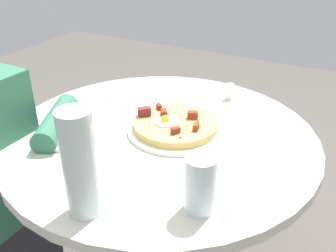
# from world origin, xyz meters

# --- Properties ---
(dining_table) EXTENTS (0.93, 0.93, 0.74)m
(dining_table) POSITION_xyz_m (0.00, 0.00, 0.56)
(dining_table) COLOR beige
(dining_table) RESTS_ON ground_plane
(pizza_plate) EXTENTS (0.29, 0.29, 0.01)m
(pizza_plate) POSITION_xyz_m (0.04, 0.03, 0.75)
(pizza_plate) COLOR silver
(pizza_plate) RESTS_ON dining_table
(breakfast_pizza) EXTENTS (0.25, 0.25, 0.05)m
(breakfast_pizza) POSITION_xyz_m (0.03, 0.03, 0.76)
(breakfast_pizza) COLOR #DAAD59
(breakfast_pizza) RESTS_ON pizza_plate
(bread_plate) EXTENTS (0.17, 0.17, 0.01)m
(bread_plate) POSITION_xyz_m (-0.23, -0.16, 0.74)
(bread_plate) COLOR white
(bread_plate) RESTS_ON dining_table
(napkin) EXTENTS (0.19, 0.17, 0.00)m
(napkin) POSITION_xyz_m (-0.21, 0.17, 0.74)
(napkin) COLOR white
(napkin) RESTS_ON dining_table
(fork) EXTENTS (0.18, 0.05, 0.00)m
(fork) POSITION_xyz_m (-0.20, 0.15, 0.75)
(fork) COLOR silver
(fork) RESTS_ON napkin
(knife) EXTENTS (0.18, 0.05, 0.00)m
(knife) POSITION_xyz_m (-0.21, 0.19, 0.75)
(knife) COLOR silver
(knife) RESTS_ON napkin
(water_glass) EXTENTS (0.07, 0.07, 0.13)m
(water_glass) POSITION_xyz_m (0.24, -0.26, 0.81)
(water_glass) COLOR silver
(water_glass) RESTS_ON dining_table
(water_bottle) EXTENTS (0.07, 0.07, 0.24)m
(water_bottle) POSITION_xyz_m (0.03, -0.38, 0.86)
(water_bottle) COLOR silver
(water_bottle) RESTS_ON dining_table
(salt_shaker) EXTENTS (0.03, 0.03, 0.06)m
(salt_shaker) POSITION_xyz_m (0.10, 0.33, 0.77)
(salt_shaker) COLOR white
(salt_shaker) RESTS_ON dining_table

